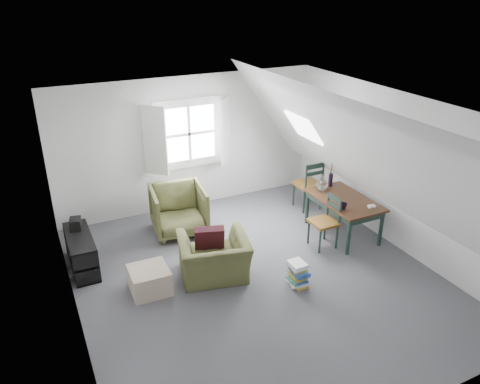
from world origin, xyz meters
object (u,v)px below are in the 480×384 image
armchair_near (214,276)px  ottoman (150,280)px  dining_chair_far (309,184)px  dining_table (344,204)px  armchair_far (180,231)px  media_shelf (82,254)px  magazine_stack (298,274)px  dining_chair_near (325,221)px

armchair_near → ottoman: bearing=8.2°
ottoman → dining_chair_far: (3.46, 1.25, 0.33)m
ottoman → dining_table: dining_table is taller
armchair_far → media_shelf: size_ratio=0.85×
armchair_near → dining_chair_far: dining_chair_far is taller
ottoman → dining_table: size_ratio=0.40×
media_shelf → armchair_near: bearing=-34.3°
ottoman → dining_chair_far: 3.70m
media_shelf → magazine_stack: 3.25m
dining_chair_near → media_shelf: 3.84m
magazine_stack → dining_table: bearing=32.8°
armchair_near → ottoman: ottoman is taller
armchair_near → magazine_stack: bearing=156.6°
media_shelf → dining_chair_far: bearing=1.2°
armchair_near → dining_chair_near: size_ratio=1.14×
armchair_near → magazine_stack: magazine_stack is taller
dining_chair_far → magazine_stack: 2.57m
armchair_far → dining_chair_near: (1.99, -1.48, 0.45)m
dining_table → dining_chair_far: bearing=91.8°
dining_chair_far → magazine_stack: size_ratio=2.61×
media_shelf → magazine_stack: (2.71, -1.79, -0.06)m
dining_chair_near → armchair_near: bearing=-84.1°
armchair_far → magazine_stack: 2.47m
armchair_near → media_shelf: size_ratio=0.93×
dining_table → magazine_stack: 1.82m
armchair_far → dining_chair_near: dining_chair_near is taller
dining_table → dining_chair_far: 1.09m
magazine_stack → ottoman: bearing=157.7°
magazine_stack → armchair_far: bearing=114.1°
dining_table → dining_chair_far: size_ratio=1.36×
dining_chair_far → dining_chair_near: 1.39m
ottoman → dining_table: (3.44, 0.16, 0.40)m
armchair_far → dining_chair_near: size_ratio=1.05×
armchair_far → dining_table: (2.50, -1.29, 0.57)m
dining_chair_far → magazine_stack: bearing=47.3°
dining_table → armchair_far: bearing=155.7°
armchair_far → dining_table: size_ratio=0.69×
dining_chair_far → magazine_stack: dining_chair_far is taller
magazine_stack → media_shelf: bearing=146.5°
ottoman → magazine_stack: 2.10m
dining_chair_near → media_shelf: bearing=-100.8°
dining_table → armchair_near: bearing=-171.7°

